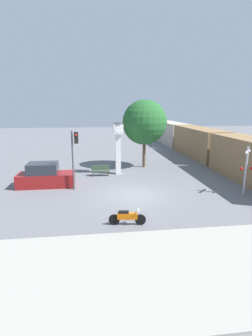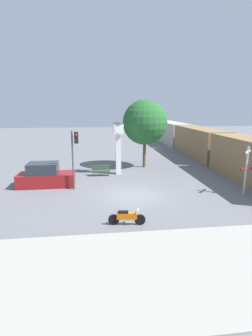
{
  "view_description": "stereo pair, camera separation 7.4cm",
  "coord_description": "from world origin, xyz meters",
  "px_view_note": "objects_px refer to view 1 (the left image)",
  "views": [
    {
      "loc": [
        -2.64,
        -16.79,
        5.93
      ],
      "look_at": [
        -0.3,
        1.2,
        1.64
      ],
      "focal_mm": 28.0,
      "sensor_mm": 36.0,
      "label": 1
    },
    {
      "loc": [
        -2.56,
        -16.8,
        5.93
      ],
      "look_at": [
        -0.3,
        1.2,
        1.64
      ],
      "focal_mm": 28.0,
      "sensor_mm": 36.0,
      "label": 2
    }
  ],
  "objects_px": {
    "street_tree": "(145,122)",
    "traffic_light": "(74,150)",
    "parked_car": "(45,176)",
    "motorcycle": "(127,217)",
    "bench": "(101,170)",
    "clock_tower": "(118,140)",
    "freight_train": "(183,137)",
    "railroad_crossing_signal": "(246,168)"
  },
  "relations": [
    {
      "from": "freight_train",
      "to": "street_tree",
      "type": "relative_size",
      "value": 6.88
    },
    {
      "from": "railroad_crossing_signal",
      "to": "street_tree",
      "type": "distance_m",
      "value": 10.81
    },
    {
      "from": "motorcycle",
      "to": "bench",
      "type": "distance_m",
      "value": 10.04
    },
    {
      "from": "street_tree",
      "to": "parked_car",
      "type": "bearing_deg",
      "value": -148.17
    },
    {
      "from": "motorcycle",
      "to": "street_tree",
      "type": "relative_size",
      "value": 0.29
    },
    {
      "from": "motorcycle",
      "to": "clock_tower",
      "type": "xyz_separation_m",
      "value": [
        0.59,
        10.43,
        2.65
      ]
    },
    {
      "from": "clock_tower",
      "to": "street_tree",
      "type": "distance_m",
      "value": 3.93
    },
    {
      "from": "street_tree",
      "to": "traffic_light",
      "type": "bearing_deg",
      "value": -134.22
    },
    {
      "from": "motorcycle",
      "to": "parked_car",
      "type": "height_order",
      "value": "parked_car"
    },
    {
      "from": "railroad_crossing_signal",
      "to": "street_tree",
      "type": "xyz_separation_m",
      "value": [
        -5.2,
        9.12,
        2.58
      ]
    },
    {
      "from": "street_tree",
      "to": "clock_tower",
      "type": "bearing_deg",
      "value": -139.7
    },
    {
      "from": "clock_tower",
      "to": "traffic_light",
      "type": "xyz_separation_m",
      "value": [
        -3.51,
        -4.11,
        -0.12
      ]
    },
    {
      "from": "motorcycle",
      "to": "parked_car",
      "type": "xyz_separation_m",
      "value": [
        -5.25,
        7.45,
        0.35
      ]
    },
    {
      "from": "clock_tower",
      "to": "traffic_light",
      "type": "height_order",
      "value": "clock_tower"
    },
    {
      "from": "parked_car",
      "to": "street_tree",
      "type": "bearing_deg",
      "value": 31.83
    },
    {
      "from": "motorcycle",
      "to": "parked_car",
      "type": "relative_size",
      "value": 0.45
    },
    {
      "from": "bench",
      "to": "street_tree",
      "type": "bearing_deg",
      "value": 32.72
    },
    {
      "from": "bench",
      "to": "parked_car",
      "type": "relative_size",
      "value": 0.38
    },
    {
      "from": "clock_tower",
      "to": "parked_car",
      "type": "bearing_deg",
      "value": -152.94
    },
    {
      "from": "freight_train",
      "to": "bench",
      "type": "relative_size",
      "value": 28.26
    },
    {
      "from": "street_tree",
      "to": "parked_car",
      "type": "height_order",
      "value": "street_tree"
    },
    {
      "from": "bench",
      "to": "motorcycle",
      "type": "bearing_deg",
      "value": -84.26
    },
    {
      "from": "motorcycle",
      "to": "freight_train",
      "type": "xyz_separation_m",
      "value": [
        11.11,
        23.43,
        1.3
      ]
    },
    {
      "from": "street_tree",
      "to": "bench",
      "type": "bearing_deg",
      "value": -147.28
    },
    {
      "from": "bench",
      "to": "clock_tower",
      "type": "bearing_deg",
      "value": 15.57
    },
    {
      "from": "freight_train",
      "to": "parked_car",
      "type": "distance_m",
      "value": 22.89
    },
    {
      "from": "motorcycle",
      "to": "bench",
      "type": "height_order",
      "value": "bench"
    },
    {
      "from": "clock_tower",
      "to": "railroad_crossing_signal",
      "type": "bearing_deg",
      "value": -39.99
    },
    {
      "from": "street_tree",
      "to": "motorcycle",
      "type": "bearing_deg",
      "value": -104.88
    },
    {
      "from": "parked_car",
      "to": "motorcycle",
      "type": "bearing_deg",
      "value": -54.81
    },
    {
      "from": "railroad_crossing_signal",
      "to": "parked_car",
      "type": "height_order",
      "value": "railroad_crossing_signal"
    },
    {
      "from": "traffic_light",
      "to": "railroad_crossing_signal",
      "type": "bearing_deg",
      "value": -12.8
    },
    {
      "from": "clock_tower",
      "to": "parked_car",
      "type": "relative_size",
      "value": 1.1
    },
    {
      "from": "traffic_light",
      "to": "bench",
      "type": "bearing_deg",
      "value": 62.42
    },
    {
      "from": "clock_tower",
      "to": "traffic_light",
      "type": "bearing_deg",
      "value": -130.48
    },
    {
      "from": "freight_train",
      "to": "street_tree",
      "type": "height_order",
      "value": "street_tree"
    },
    {
      "from": "parked_car",
      "to": "railroad_crossing_signal",
      "type": "bearing_deg",
      "value": -15.11
    },
    {
      "from": "freight_train",
      "to": "railroad_crossing_signal",
      "type": "height_order",
      "value": "freight_train"
    },
    {
      "from": "freight_train",
      "to": "railroad_crossing_signal",
      "type": "xyz_separation_m",
      "value": [
        -2.5,
        -19.73,
        0.13
      ]
    },
    {
      "from": "freight_train",
      "to": "traffic_light",
      "type": "distance_m",
      "value": 22.16
    },
    {
      "from": "traffic_light",
      "to": "street_tree",
      "type": "height_order",
      "value": "street_tree"
    },
    {
      "from": "freight_train",
      "to": "parked_car",
      "type": "height_order",
      "value": "freight_train"
    }
  ]
}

